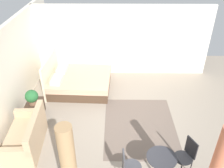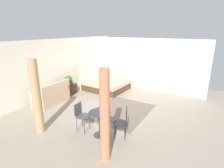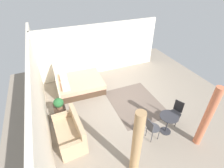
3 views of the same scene
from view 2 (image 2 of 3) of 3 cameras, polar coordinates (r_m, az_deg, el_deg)
ground_plane at (r=7.17m, az=0.36°, el=-7.48°), size 8.77×9.21×0.02m
wall_back at (r=8.70m, az=-17.56°, el=5.10°), size 8.77×0.12×2.57m
wall_right at (r=9.28m, az=9.60°, el=6.37°), size 0.12×6.21×2.57m
area_rug at (r=6.84m, az=2.82°, el=-8.64°), size 2.45×1.94×0.01m
bed at (r=9.17m, az=-2.27°, el=0.02°), size 1.79×2.09×1.15m
couch at (r=7.85m, az=-18.75°, el=-3.66°), size 1.52×0.86×0.91m
nightstand at (r=8.79m, az=-13.17°, el=-1.52°), size 0.53×0.41×0.47m
potted_plant at (r=8.58m, az=-13.81°, el=1.28°), size 0.36×0.36×0.44m
vase at (r=8.78m, az=-12.78°, el=0.59°), size 0.12×0.12×0.14m
balcony_table at (r=5.19m, az=-3.98°, el=-11.24°), size 0.61×0.61×0.74m
cafe_chair_near_window at (r=5.52m, az=-9.98°, el=-9.38°), size 0.43×0.43×0.86m
cafe_chair_near_couch at (r=5.12m, az=3.66°, el=-11.52°), size 0.54×0.54×0.88m
curtain_left at (r=4.03m, az=-2.33°, el=-10.53°), size 0.23×0.23×2.21m
curtain_right at (r=5.57m, az=-22.99°, el=-3.90°), size 0.25×0.25×2.21m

